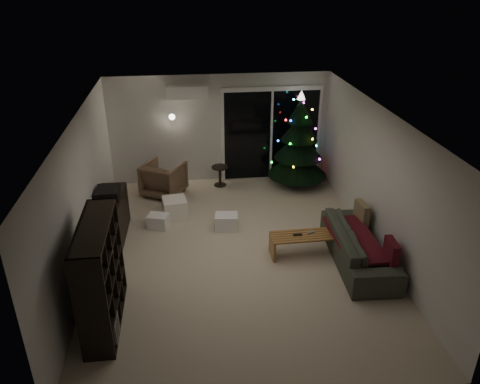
{
  "coord_description": "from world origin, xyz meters",
  "views": [
    {
      "loc": [
        -0.82,
        -7.0,
        4.6
      ],
      "look_at": [
        0.1,
        0.3,
        1.05
      ],
      "focal_mm": 35.0,
      "sensor_mm": 36.0,
      "label": 1
    }
  ],
  "objects_px": {
    "armchair": "(164,179)",
    "coffee_table": "(305,244)",
    "christmas_tree": "(299,140)",
    "media_cabinet": "(111,217)",
    "bookshelf": "(86,276)",
    "sofa": "(359,245)"
  },
  "relations": [
    {
      "from": "armchair",
      "to": "coffee_table",
      "type": "relative_size",
      "value": 0.67
    },
    {
      "from": "bookshelf",
      "to": "christmas_tree",
      "type": "bearing_deg",
      "value": 25.39
    },
    {
      "from": "christmas_tree",
      "to": "armchair",
      "type": "bearing_deg",
      "value": -176.85
    },
    {
      "from": "bookshelf",
      "to": "christmas_tree",
      "type": "distance_m",
      "value": 5.84
    },
    {
      "from": "armchair",
      "to": "coffee_table",
      "type": "height_order",
      "value": "armchair"
    },
    {
      "from": "media_cabinet",
      "to": "coffee_table",
      "type": "distance_m",
      "value": 3.61
    },
    {
      "from": "christmas_tree",
      "to": "coffee_table",
      "type": "bearing_deg",
      "value": -100.53
    },
    {
      "from": "christmas_tree",
      "to": "bookshelf",
      "type": "bearing_deg",
      "value": -133.14
    },
    {
      "from": "media_cabinet",
      "to": "sofa",
      "type": "bearing_deg",
      "value": -16.1
    },
    {
      "from": "media_cabinet",
      "to": "coffee_table",
      "type": "bearing_deg",
      "value": -15.25
    },
    {
      "from": "armchair",
      "to": "media_cabinet",
      "type": "bearing_deg",
      "value": 89.0
    },
    {
      "from": "bookshelf",
      "to": "media_cabinet",
      "type": "bearing_deg",
      "value": 68.53
    },
    {
      "from": "media_cabinet",
      "to": "coffee_table",
      "type": "xyz_separation_m",
      "value": [
        3.45,
        -1.06,
        -0.21
      ]
    },
    {
      "from": "armchair",
      "to": "sofa",
      "type": "bearing_deg",
      "value": 165.52
    },
    {
      "from": "armchair",
      "to": "christmas_tree",
      "type": "xyz_separation_m",
      "value": [
        3.05,
        0.17,
        0.72
      ]
    },
    {
      "from": "coffee_table",
      "to": "christmas_tree",
      "type": "distance_m",
      "value": 3.1
    },
    {
      "from": "christmas_tree",
      "to": "media_cabinet",
      "type": "bearing_deg",
      "value": -155.04
    },
    {
      "from": "christmas_tree",
      "to": "sofa",
      "type": "bearing_deg",
      "value": -84.54
    },
    {
      "from": "bookshelf",
      "to": "coffee_table",
      "type": "height_order",
      "value": "bookshelf"
    },
    {
      "from": "bookshelf",
      "to": "armchair",
      "type": "height_order",
      "value": "bookshelf"
    },
    {
      "from": "sofa",
      "to": "christmas_tree",
      "type": "xyz_separation_m",
      "value": [
        -0.31,
        3.25,
        0.79
      ]
    },
    {
      "from": "armchair",
      "to": "coffee_table",
      "type": "distance_m",
      "value": 3.73
    }
  ]
}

